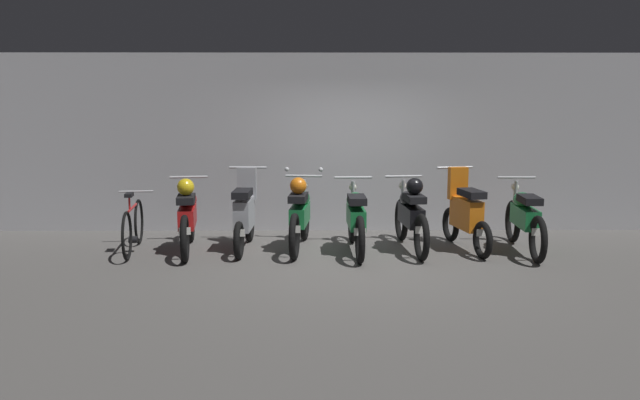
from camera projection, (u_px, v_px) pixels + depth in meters
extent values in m
plane|color=#565451|center=(358.00, 261.00, 9.35)|extent=(80.00, 80.00, 0.00)
cube|color=#ADADB2|center=(350.00, 143.00, 11.31)|extent=(16.00, 0.30, 2.90)
torus|color=black|center=(191.00, 221.00, 10.50)|extent=(0.17, 0.66, 0.65)
torus|color=black|center=(185.00, 239.00, 9.22)|extent=(0.17, 0.66, 0.65)
cube|color=red|center=(187.00, 216.00, 9.83)|extent=(0.32, 0.85, 0.28)
ellipsoid|color=red|center=(188.00, 199.00, 9.95)|extent=(0.31, 0.47, 0.22)
cube|color=black|center=(186.00, 199.00, 9.61)|extent=(0.30, 0.54, 0.10)
cylinder|color=#B7BABF|center=(189.00, 177.00, 10.29)|extent=(0.56, 0.10, 0.04)
cylinder|color=#B7BABF|center=(190.00, 201.00, 10.39)|extent=(0.07, 0.16, 0.65)
sphere|color=silver|center=(189.00, 186.00, 10.36)|extent=(0.12, 0.12, 0.12)
cube|color=white|center=(185.00, 231.00, 9.23)|extent=(0.16, 0.03, 0.10)
sphere|color=gold|center=(186.00, 187.00, 9.58)|extent=(0.24, 0.24, 0.24)
torus|color=black|center=(250.00, 224.00, 10.53)|extent=(0.11, 0.53, 0.53)
torus|color=black|center=(239.00, 240.00, 9.40)|extent=(0.11, 0.53, 0.53)
cube|color=#9EA0A8|center=(244.00, 214.00, 9.92)|extent=(0.25, 0.74, 0.44)
cube|color=#9EA0A8|center=(247.00, 183.00, 10.20)|extent=(0.28, 0.13, 0.48)
cube|color=black|center=(242.00, 194.00, 9.71)|extent=(0.26, 0.53, 0.10)
cylinder|color=#B7BABF|center=(248.00, 167.00, 10.30)|extent=(0.56, 0.06, 0.04)
cylinder|color=#B7BABF|center=(249.00, 198.00, 10.42)|extent=(0.06, 0.15, 0.85)
sphere|color=silver|center=(248.00, 177.00, 10.37)|extent=(0.12, 0.12, 0.12)
cube|color=white|center=(239.00, 233.00, 9.41)|extent=(0.16, 0.02, 0.10)
torus|color=black|center=(305.00, 219.00, 10.63)|extent=(0.15, 0.66, 0.65)
torus|color=black|center=(294.00, 237.00, 9.35)|extent=(0.15, 0.66, 0.65)
cube|color=#197238|center=(300.00, 215.00, 9.96)|extent=(0.30, 0.85, 0.28)
ellipsoid|color=#197238|center=(301.00, 198.00, 10.08)|extent=(0.30, 0.46, 0.22)
cube|color=black|center=(298.00, 198.00, 9.74)|extent=(0.29, 0.54, 0.10)
cylinder|color=#B7BABF|center=(304.00, 176.00, 10.42)|extent=(0.56, 0.09, 0.04)
sphere|color=#B7BABF|center=(287.00, 169.00, 10.43)|extent=(0.07, 0.07, 0.07)
sphere|color=#B7BABF|center=(321.00, 170.00, 10.38)|extent=(0.07, 0.07, 0.07)
cylinder|color=#B7BABF|center=(304.00, 199.00, 10.53)|extent=(0.07, 0.16, 0.65)
sphere|color=silver|center=(304.00, 185.00, 10.49)|extent=(0.12, 0.12, 0.12)
cube|color=white|center=(295.00, 229.00, 9.36)|extent=(0.16, 0.03, 0.10)
sphere|color=orange|center=(298.00, 186.00, 9.71)|extent=(0.24, 0.24, 0.24)
torus|color=black|center=(352.00, 221.00, 10.45)|extent=(0.11, 0.65, 0.65)
torus|color=black|center=(360.00, 240.00, 9.17)|extent=(0.11, 0.65, 0.65)
cube|color=#197238|center=(356.00, 217.00, 9.78)|extent=(0.24, 0.84, 0.28)
ellipsoid|color=#197238|center=(355.00, 200.00, 9.90)|extent=(0.27, 0.45, 0.22)
cube|color=black|center=(357.00, 200.00, 9.56)|extent=(0.25, 0.53, 0.10)
cylinder|color=#B7BABF|center=(353.00, 177.00, 10.24)|extent=(0.56, 0.05, 0.04)
cylinder|color=#B7BABF|center=(353.00, 201.00, 10.35)|extent=(0.06, 0.16, 0.65)
sphere|color=silver|center=(353.00, 187.00, 10.31)|extent=(0.12, 0.12, 0.12)
cube|color=white|center=(360.00, 232.00, 9.18)|extent=(0.16, 0.02, 0.10)
torus|color=black|center=(401.00, 220.00, 10.58)|extent=(0.15, 0.66, 0.65)
torus|color=black|center=(422.00, 238.00, 9.30)|extent=(0.15, 0.66, 0.65)
cube|color=black|center=(411.00, 215.00, 9.91)|extent=(0.29, 0.85, 0.28)
ellipsoid|color=black|center=(409.00, 199.00, 10.03)|extent=(0.30, 0.46, 0.22)
cube|color=black|center=(414.00, 198.00, 9.69)|extent=(0.28, 0.54, 0.10)
cylinder|color=#B7BABF|center=(404.00, 176.00, 10.37)|extent=(0.56, 0.08, 0.04)
cylinder|color=#B7BABF|center=(402.00, 200.00, 10.48)|extent=(0.07, 0.16, 0.65)
sphere|color=silver|center=(403.00, 186.00, 10.44)|extent=(0.12, 0.12, 0.12)
cube|color=white|center=(421.00, 230.00, 9.31)|extent=(0.16, 0.03, 0.10)
sphere|color=black|center=(415.00, 186.00, 9.66)|extent=(0.24, 0.24, 0.24)
torus|color=black|center=(451.00, 224.00, 10.53)|extent=(0.19, 0.54, 0.53)
torus|color=black|center=(483.00, 240.00, 9.42)|extent=(0.19, 0.54, 0.53)
cube|color=orange|center=(466.00, 214.00, 9.93)|extent=(0.36, 0.76, 0.44)
cube|color=orange|center=(458.00, 183.00, 10.20)|extent=(0.30, 0.17, 0.48)
cube|color=black|center=(472.00, 193.00, 9.73)|extent=(0.33, 0.56, 0.10)
cylinder|color=#B7BABF|center=(455.00, 167.00, 10.30)|extent=(0.56, 0.14, 0.04)
cylinder|color=#B7BABF|center=(453.00, 198.00, 10.42)|extent=(0.08, 0.16, 0.85)
sphere|color=silver|center=(453.00, 177.00, 10.37)|extent=(0.12, 0.12, 0.12)
cube|color=white|center=(482.00, 233.00, 9.43)|extent=(0.16, 0.04, 0.10)
torus|color=black|center=(513.00, 221.00, 10.45)|extent=(0.11, 0.65, 0.65)
torus|color=black|center=(538.00, 240.00, 9.17)|extent=(0.11, 0.65, 0.65)
cube|color=#197238|center=(525.00, 217.00, 9.78)|extent=(0.24, 0.84, 0.28)
ellipsoid|color=#197238|center=(523.00, 200.00, 9.90)|extent=(0.27, 0.45, 0.22)
cube|color=black|center=(530.00, 200.00, 9.56)|extent=(0.25, 0.53, 0.10)
cylinder|color=#B7BABF|center=(517.00, 177.00, 10.24)|extent=(0.56, 0.05, 0.04)
cylinder|color=#B7BABF|center=(514.00, 201.00, 10.35)|extent=(0.06, 0.16, 0.65)
sphere|color=silver|center=(515.00, 187.00, 10.32)|extent=(0.12, 0.12, 0.12)
cube|color=white|center=(538.00, 232.00, 9.18)|extent=(0.16, 0.02, 0.10)
torus|color=black|center=(139.00, 222.00, 10.36)|extent=(0.10, 0.68, 0.68)
torus|color=black|center=(127.00, 236.00, 9.33)|extent=(0.10, 0.68, 0.68)
cylinder|color=#B21E1E|center=(132.00, 208.00, 9.79)|extent=(0.10, 0.68, 0.04)
cylinder|color=#B21E1E|center=(129.00, 203.00, 9.57)|extent=(0.03, 0.03, 0.22)
cube|color=black|center=(129.00, 195.00, 9.55)|extent=(0.12, 0.23, 0.05)
cylinder|color=#B7BABF|center=(136.00, 191.00, 10.16)|extent=(0.50, 0.08, 0.03)
cylinder|color=black|center=(133.00, 240.00, 9.81)|extent=(0.13, 0.11, 0.10)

